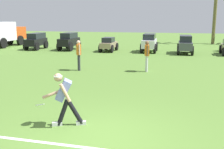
{
  "coord_description": "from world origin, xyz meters",
  "views": [
    {
      "loc": [
        1.57,
        -5.95,
        2.84
      ],
      "look_at": [
        -0.28,
        2.94,
        0.9
      ],
      "focal_mm": 45.0,
      "sensor_mm": 36.0,
      "label": 1
    }
  ],
  "objects_px": {
    "parked_car_slot_a": "(36,41)",
    "box_truck": "(1,33)",
    "frisbee_in_flight": "(40,105)",
    "parked_car_slot_d": "(149,42)",
    "parked_car_slot_b": "(69,41)",
    "teammate_near_sideline": "(147,53)",
    "parked_car_slot_c": "(109,44)",
    "teammate_midfield": "(79,52)",
    "frisbee_thrower": "(64,96)",
    "parked_car_slot_e": "(185,44)"
  },
  "relations": [
    {
      "from": "parked_car_slot_a",
      "to": "parked_car_slot_b",
      "type": "distance_m",
      "value": 2.87
    },
    {
      "from": "frisbee_thrower",
      "to": "parked_car_slot_c",
      "type": "relative_size",
      "value": 0.62
    },
    {
      "from": "parked_car_slot_c",
      "to": "box_truck",
      "type": "height_order",
      "value": "box_truck"
    },
    {
      "from": "frisbee_in_flight",
      "to": "teammate_midfield",
      "type": "xyz_separation_m",
      "value": [
        -1.32,
        7.2,
        0.42
      ]
    },
    {
      "from": "frisbee_in_flight",
      "to": "teammate_midfield",
      "type": "relative_size",
      "value": 0.21
    },
    {
      "from": "teammate_midfield",
      "to": "box_truck",
      "type": "xyz_separation_m",
      "value": [
        -10.05,
        8.65,
        0.29
      ]
    },
    {
      "from": "teammate_near_sideline",
      "to": "parked_car_slot_a",
      "type": "distance_m",
      "value": 12.52
    },
    {
      "from": "frisbee_in_flight",
      "to": "parked_car_slot_c",
      "type": "relative_size",
      "value": 0.15
    },
    {
      "from": "teammate_near_sideline",
      "to": "teammate_midfield",
      "type": "xyz_separation_m",
      "value": [
        -3.47,
        -0.38,
        0.0
      ]
    },
    {
      "from": "parked_car_slot_b",
      "to": "parked_car_slot_c",
      "type": "height_order",
      "value": "parked_car_slot_b"
    },
    {
      "from": "parked_car_slot_b",
      "to": "box_truck",
      "type": "distance_m",
      "value": 6.54
    },
    {
      "from": "parked_car_slot_c",
      "to": "teammate_midfield",
      "type": "bearing_deg",
      "value": -88.79
    },
    {
      "from": "frisbee_in_flight",
      "to": "parked_car_slot_d",
      "type": "xyz_separation_m",
      "value": [
        1.69,
        15.36,
        0.22
      ]
    },
    {
      "from": "parked_car_slot_a",
      "to": "teammate_near_sideline",
      "type": "bearing_deg",
      "value": -37.83
    },
    {
      "from": "parked_car_slot_a",
      "to": "teammate_midfield",
      "type": "bearing_deg",
      "value": -51.47
    },
    {
      "from": "teammate_near_sideline",
      "to": "parked_car_slot_b",
      "type": "relative_size",
      "value": 0.64
    },
    {
      "from": "parked_car_slot_b",
      "to": "parked_car_slot_d",
      "type": "bearing_deg",
      "value": 0.06
    },
    {
      "from": "frisbee_in_flight",
      "to": "frisbee_thrower",
      "type": "bearing_deg",
      "value": 1.06
    },
    {
      "from": "frisbee_in_flight",
      "to": "parked_car_slot_a",
      "type": "bearing_deg",
      "value": 116.88
    },
    {
      "from": "parked_car_slot_a",
      "to": "box_truck",
      "type": "bearing_deg",
      "value": 170.75
    },
    {
      "from": "teammate_near_sideline",
      "to": "parked_car_slot_d",
      "type": "relative_size",
      "value": 0.66
    },
    {
      "from": "teammate_near_sideline",
      "to": "parked_car_slot_a",
      "type": "relative_size",
      "value": 0.65
    },
    {
      "from": "teammate_near_sideline",
      "to": "parked_car_slot_c",
      "type": "distance_m",
      "value": 8.38
    },
    {
      "from": "frisbee_thrower",
      "to": "teammate_near_sideline",
      "type": "height_order",
      "value": "teammate_near_sideline"
    },
    {
      "from": "teammate_near_sideline",
      "to": "parked_car_slot_c",
      "type": "bearing_deg",
      "value": 115.74
    },
    {
      "from": "frisbee_thrower",
      "to": "box_truck",
      "type": "relative_size",
      "value": 0.23
    },
    {
      "from": "frisbee_thrower",
      "to": "frisbee_in_flight",
      "type": "height_order",
      "value": "frisbee_thrower"
    },
    {
      "from": "frisbee_thrower",
      "to": "teammate_midfield",
      "type": "distance_m",
      "value": 7.46
    },
    {
      "from": "teammate_midfield",
      "to": "parked_car_slot_a",
      "type": "distance_m",
      "value": 10.3
    },
    {
      "from": "frisbee_in_flight",
      "to": "teammate_midfield",
      "type": "height_order",
      "value": "teammate_midfield"
    },
    {
      "from": "parked_car_slot_b",
      "to": "parked_car_slot_e",
      "type": "distance_m",
      "value": 9.25
    },
    {
      "from": "frisbee_thrower",
      "to": "parked_car_slot_e",
      "type": "distance_m",
      "value": 15.41
    },
    {
      "from": "parked_car_slot_a",
      "to": "box_truck",
      "type": "xyz_separation_m",
      "value": [
        -3.64,
        0.59,
        0.51
      ]
    },
    {
      "from": "frisbee_in_flight",
      "to": "box_truck",
      "type": "xyz_separation_m",
      "value": [
        -11.37,
        15.85,
        0.71
      ]
    },
    {
      "from": "teammate_midfield",
      "to": "parked_car_slot_b",
      "type": "relative_size",
      "value": 0.64
    },
    {
      "from": "parked_car_slot_c",
      "to": "box_truck",
      "type": "bearing_deg",
      "value": 175.82
    },
    {
      "from": "parked_car_slot_d",
      "to": "frisbee_in_flight",
      "type": "bearing_deg",
      "value": -96.28
    },
    {
      "from": "frisbee_thrower",
      "to": "parked_car_slot_e",
      "type": "bearing_deg",
      "value": 76.12
    },
    {
      "from": "parked_car_slot_a",
      "to": "parked_car_slot_b",
      "type": "relative_size",
      "value": 0.99
    },
    {
      "from": "parked_car_slot_a",
      "to": "parked_car_slot_d",
      "type": "xyz_separation_m",
      "value": [
        9.42,
        0.11,
        0.02
      ]
    },
    {
      "from": "frisbee_in_flight",
      "to": "parked_car_slot_d",
      "type": "distance_m",
      "value": 15.45
    },
    {
      "from": "frisbee_thrower",
      "to": "teammate_near_sideline",
      "type": "xyz_separation_m",
      "value": [
        1.48,
        7.57,
        0.15
      ]
    },
    {
      "from": "frisbee_thrower",
      "to": "teammate_midfield",
      "type": "relative_size",
      "value": 0.9
    },
    {
      "from": "frisbee_in_flight",
      "to": "parked_car_slot_e",
      "type": "bearing_deg",
      "value": 73.72
    },
    {
      "from": "frisbee_in_flight",
      "to": "parked_car_slot_d",
      "type": "relative_size",
      "value": 0.14
    },
    {
      "from": "parked_car_slot_d",
      "to": "parked_car_slot_e",
      "type": "height_order",
      "value": "parked_car_slot_d"
    },
    {
      "from": "parked_car_slot_c",
      "to": "parked_car_slot_d",
      "type": "xyz_separation_m",
      "value": [
        3.17,
        0.24,
        0.18
      ]
    },
    {
      "from": "teammate_near_sideline",
      "to": "parked_car_slot_b",
      "type": "xyz_separation_m",
      "value": [
        -7.02,
        7.77,
        -0.2
      ]
    },
    {
      "from": "parked_car_slot_b",
      "to": "parked_car_slot_a",
      "type": "bearing_deg",
      "value": -178.02
    },
    {
      "from": "frisbee_in_flight",
      "to": "parked_car_slot_c",
      "type": "xyz_separation_m",
      "value": [
        -1.48,
        15.12,
        0.04
      ]
    }
  ]
}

